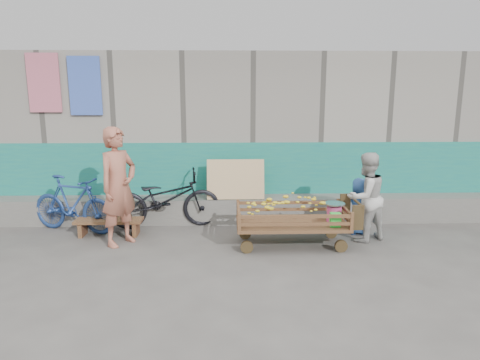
{
  "coord_description": "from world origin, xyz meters",
  "views": [
    {
      "loc": [
        0.16,
        -5.08,
        2.31
      ],
      "look_at": [
        0.35,
        1.2,
        1.0
      ],
      "focal_mm": 32.0,
      "sensor_mm": 36.0,
      "label": 1
    }
  ],
  "objects_px": {
    "bench": "(109,224)",
    "woman": "(366,197)",
    "bicycle_dark": "(165,199)",
    "banana_cart": "(290,212)",
    "bicycle_blue": "(73,204)",
    "vendor_man": "(119,187)",
    "child": "(359,206)"
  },
  "relations": [
    {
      "from": "bench",
      "to": "woman",
      "type": "distance_m",
      "value": 4.12
    },
    {
      "from": "bench",
      "to": "bicycle_dark",
      "type": "height_order",
      "value": "bicycle_dark"
    },
    {
      "from": "bicycle_dark",
      "to": "bench",
      "type": "bearing_deg",
      "value": 108.49
    },
    {
      "from": "banana_cart",
      "to": "bicycle_blue",
      "type": "height_order",
      "value": "bicycle_blue"
    },
    {
      "from": "bench",
      "to": "woman",
      "type": "height_order",
      "value": "woman"
    },
    {
      "from": "banana_cart",
      "to": "bicycle_blue",
      "type": "distance_m",
      "value": 3.58
    },
    {
      "from": "banana_cart",
      "to": "bicycle_blue",
      "type": "bearing_deg",
      "value": 167.66
    },
    {
      "from": "banana_cart",
      "to": "bench",
      "type": "relative_size",
      "value": 1.68
    },
    {
      "from": "vendor_man",
      "to": "bicycle_dark",
      "type": "height_order",
      "value": "vendor_man"
    },
    {
      "from": "vendor_man",
      "to": "bicycle_blue",
      "type": "height_order",
      "value": "vendor_man"
    },
    {
      "from": "woman",
      "to": "bicycle_dark",
      "type": "height_order",
      "value": "woman"
    },
    {
      "from": "child",
      "to": "bicycle_blue",
      "type": "relative_size",
      "value": 0.59
    },
    {
      "from": "banana_cart",
      "to": "child",
      "type": "distance_m",
      "value": 1.32
    },
    {
      "from": "banana_cart",
      "to": "bench",
      "type": "distance_m",
      "value": 2.94
    },
    {
      "from": "banana_cart",
      "to": "bicycle_dark",
      "type": "xyz_separation_m",
      "value": [
        -2.01,
        0.97,
        -0.03
      ]
    },
    {
      "from": "banana_cart",
      "to": "woman",
      "type": "xyz_separation_m",
      "value": [
        1.21,
        0.2,
        0.18
      ]
    },
    {
      "from": "child",
      "to": "vendor_man",
      "type": "bearing_deg",
      "value": -0.32
    },
    {
      "from": "vendor_man",
      "to": "banana_cart",
      "type": "bearing_deg",
      "value": -58.55
    },
    {
      "from": "woman",
      "to": "child",
      "type": "xyz_separation_m",
      "value": [
        0.0,
        0.32,
        -0.23
      ]
    },
    {
      "from": "banana_cart",
      "to": "bicycle_blue",
      "type": "relative_size",
      "value": 1.14
    },
    {
      "from": "vendor_man",
      "to": "bicycle_blue",
      "type": "xyz_separation_m",
      "value": [
        -0.93,
        0.62,
        -0.42
      ]
    },
    {
      "from": "banana_cart",
      "to": "woman",
      "type": "bearing_deg",
      "value": 9.62
    },
    {
      "from": "child",
      "to": "bicycle_dark",
      "type": "bearing_deg",
      "value": -13.82
    },
    {
      "from": "woman",
      "to": "banana_cart",
      "type": "bearing_deg",
      "value": -15.99
    },
    {
      "from": "vendor_man",
      "to": "bicycle_dark",
      "type": "bearing_deg",
      "value": 0.16
    },
    {
      "from": "bicycle_blue",
      "to": "banana_cart",
      "type": "bearing_deg",
      "value": -81.86
    },
    {
      "from": "vendor_man",
      "to": "bicycle_blue",
      "type": "relative_size",
      "value": 1.14
    },
    {
      "from": "woman",
      "to": "vendor_man",
      "type": "bearing_deg",
      "value": -24.75
    },
    {
      "from": "banana_cart",
      "to": "child",
      "type": "height_order",
      "value": "child"
    },
    {
      "from": "vendor_man",
      "to": "bicycle_dark",
      "type": "distance_m",
      "value": 1.07
    },
    {
      "from": "vendor_man",
      "to": "bicycle_dark",
      "type": "relative_size",
      "value": 0.95
    },
    {
      "from": "banana_cart",
      "to": "bench",
      "type": "xyz_separation_m",
      "value": [
        -2.87,
        0.55,
        -0.33
      ]
    }
  ]
}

